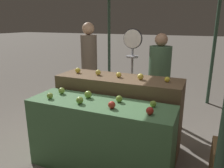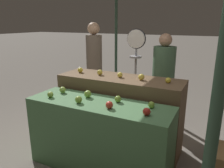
# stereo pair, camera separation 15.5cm
# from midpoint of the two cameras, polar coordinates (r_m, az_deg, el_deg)

# --- Properties ---
(ground_plane) EXTENTS (60.00, 60.00, 0.00)m
(ground_plane) POSITION_cam_midpoint_polar(r_m,az_deg,el_deg) (2.96, -1.72, -20.95)
(ground_plane) COLOR gray
(display_counter_front) EXTENTS (1.74, 0.55, 0.88)m
(display_counter_front) POSITION_cam_midpoint_polar(r_m,az_deg,el_deg) (2.72, -1.79, -13.53)
(display_counter_front) COLOR #4C7A4C
(display_counter_front) RESTS_ON ground_plane
(display_counter_back) EXTENTS (1.74, 0.55, 1.04)m
(display_counter_back) POSITION_cam_midpoint_polar(r_m,az_deg,el_deg) (3.17, 3.39, -7.44)
(display_counter_back) COLOR brown
(display_counter_back) RESTS_ON ground_plane
(apple_front_0) EXTENTS (0.07, 0.07, 0.07)m
(apple_front_0) POSITION_cam_midpoint_polar(r_m,az_deg,el_deg) (2.77, -14.26, -2.71)
(apple_front_0) COLOR #8EB247
(apple_front_0) RESTS_ON display_counter_front
(apple_front_1) EXTENTS (0.08, 0.08, 0.08)m
(apple_front_1) POSITION_cam_midpoint_polar(r_m,az_deg,el_deg) (2.52, -6.99, -4.08)
(apple_front_1) COLOR #7AA338
(apple_front_1) RESTS_ON display_counter_front
(apple_front_2) EXTENTS (0.08, 0.08, 0.08)m
(apple_front_2) POSITION_cam_midpoint_polar(r_m,az_deg,el_deg) (2.35, 1.19, -5.50)
(apple_front_2) COLOR red
(apple_front_2) RESTS_ON display_counter_front
(apple_front_3) EXTENTS (0.08, 0.08, 0.08)m
(apple_front_3) POSITION_cam_midpoint_polar(r_m,az_deg,el_deg) (2.22, 11.03, -7.13)
(apple_front_3) COLOR #AD281E
(apple_front_3) RESTS_ON display_counter_front
(apple_front_4) EXTENTS (0.08, 0.08, 0.08)m
(apple_front_4) POSITION_cam_midpoint_polar(r_m,az_deg,el_deg) (2.92, -11.30, -1.51)
(apple_front_4) COLOR #8EB247
(apple_front_4) RESTS_ON display_counter_front
(apple_front_5) EXTENTS (0.09, 0.09, 0.09)m
(apple_front_5) POSITION_cam_midpoint_polar(r_m,az_deg,el_deg) (2.69, -4.71, -2.62)
(apple_front_5) COLOR #84AD3D
(apple_front_5) RESTS_ON display_counter_front
(apple_front_6) EXTENTS (0.08, 0.08, 0.08)m
(apple_front_6) POSITION_cam_midpoint_polar(r_m,az_deg,el_deg) (2.53, 3.31, -3.95)
(apple_front_6) COLOR #7AA338
(apple_front_6) RESTS_ON display_counter_front
(apple_front_7) EXTENTS (0.07, 0.07, 0.07)m
(apple_front_7) POSITION_cam_midpoint_polar(r_m,az_deg,el_deg) (2.42, 12.06, -5.34)
(apple_front_7) COLOR #7AA338
(apple_front_7) RESTS_ON display_counter_front
(apple_back_0) EXTENTS (0.08, 0.08, 0.08)m
(apple_back_0) POSITION_cam_midpoint_polar(r_m,az_deg,el_deg) (3.30, -6.95, 3.63)
(apple_back_0) COLOR gold
(apple_back_0) RESTS_ON display_counter_back
(apple_back_1) EXTENTS (0.08, 0.08, 0.08)m
(apple_back_1) POSITION_cam_midpoint_polar(r_m,az_deg,el_deg) (3.12, -1.76, 3.06)
(apple_back_1) COLOR gold
(apple_back_1) RESTS_ON display_counter_back
(apple_back_2) EXTENTS (0.07, 0.07, 0.07)m
(apple_back_2) POSITION_cam_midpoint_polar(r_m,az_deg,el_deg) (2.98, 3.58, 2.38)
(apple_back_2) COLOR yellow
(apple_back_2) RESTS_ON display_counter_back
(apple_back_3) EXTENTS (0.08, 0.08, 0.08)m
(apple_back_3) POSITION_cam_midpoint_polar(r_m,az_deg,el_deg) (2.88, 9.22, 1.79)
(apple_back_3) COLOR yellow
(apple_back_3) RESTS_ON display_counter_back
(apple_back_4) EXTENTS (0.07, 0.07, 0.07)m
(apple_back_4) POSITION_cam_midpoint_polar(r_m,az_deg,el_deg) (2.81, 15.98, 0.93)
(apple_back_4) COLOR gold
(apple_back_4) RESTS_ON display_counter_back
(produce_scale) EXTENTS (0.32, 0.20, 1.68)m
(produce_scale) POSITION_cam_midpoint_polar(r_m,az_deg,el_deg) (3.62, 7.45, 7.19)
(produce_scale) COLOR #99999E
(produce_scale) RESTS_ON ground_plane
(person_vendor_at_scale) EXTENTS (0.39, 0.39, 1.60)m
(person_vendor_at_scale) POSITION_cam_midpoint_polar(r_m,az_deg,el_deg) (3.79, 14.40, 2.30)
(person_vendor_at_scale) COLOR #2D2D38
(person_vendor_at_scale) RESTS_ON ground_plane
(person_customer_left) EXTENTS (0.41, 0.41, 1.77)m
(person_customer_left) POSITION_cam_midpoint_polar(r_m,az_deg,el_deg) (4.37, -3.64, 6.22)
(person_customer_left) COLOR #2D2D38
(person_customer_left) RESTS_ON ground_plane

